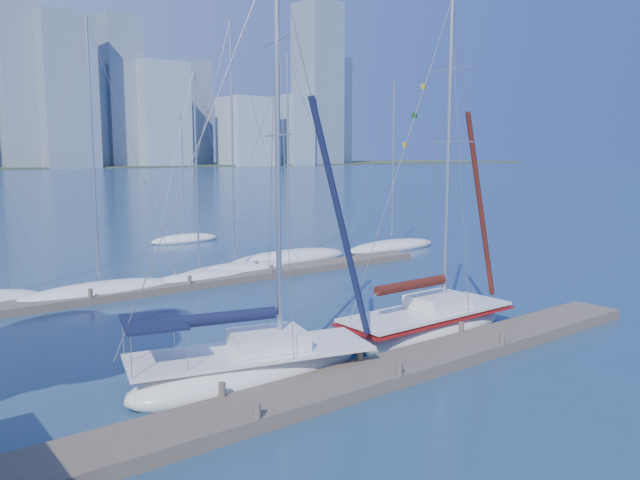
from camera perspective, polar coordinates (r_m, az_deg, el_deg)
ground at (r=19.97m, az=5.39°, el=-12.59°), size 700.00×700.00×0.00m
near_dock at (r=19.90m, az=5.40°, el=-12.05°), size 26.00×2.00×0.40m
far_dock at (r=33.81m, az=-10.89°, el=-3.81°), size 30.00×1.80×0.36m
sailboat_navy at (r=19.63m, az=-6.34°, el=-9.62°), size 8.49×4.60×13.48m
sailboat_maroon at (r=24.71m, az=9.87°, el=-6.05°), size 8.06×2.63×13.28m
bg_boat_1 at (r=32.40m, az=-19.49°, el=-4.49°), size 7.95×2.27×13.60m
bg_boat_2 at (r=34.47m, az=-10.97°, el=-3.51°), size 6.50×3.12×11.61m
bg_boat_3 at (r=36.19m, az=-7.80°, el=-2.81°), size 7.66×3.56×14.48m
bg_boat_4 at (r=40.07m, az=-2.89°, el=-1.70°), size 9.17×5.63×13.44m
bg_boat_5 at (r=45.74m, az=6.58°, el=-0.57°), size 8.22×2.34×12.30m
bg_boat_7 at (r=50.52m, az=-12.25°, el=0.08°), size 5.88×3.25×10.33m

